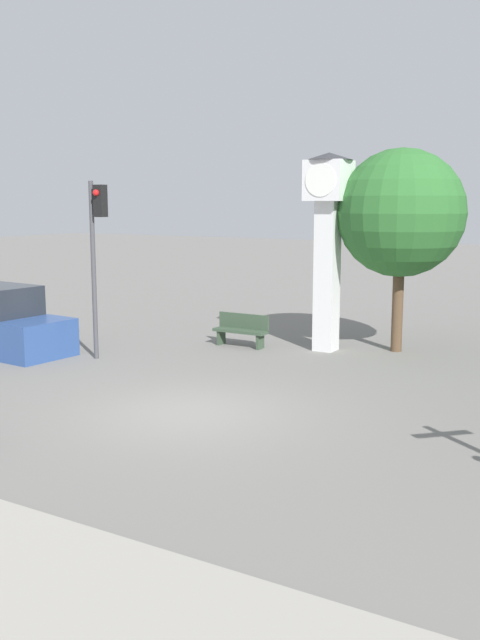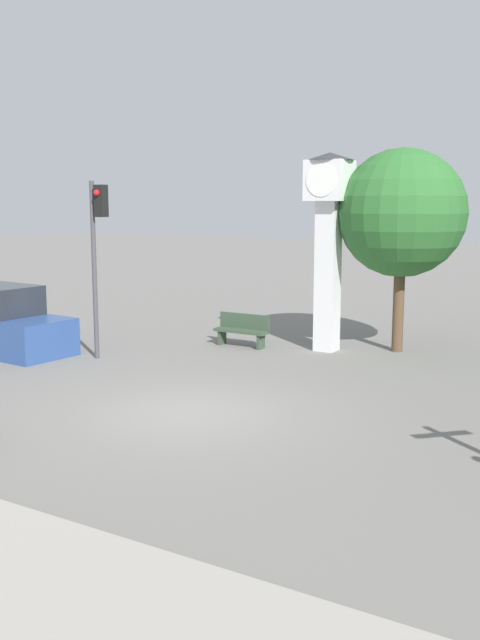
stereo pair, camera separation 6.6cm
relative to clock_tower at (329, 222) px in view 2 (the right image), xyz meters
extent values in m
plane|color=slate|center=(0.15, -6.84, -3.52)|extent=(120.00, 120.00, 0.00)
cube|color=white|center=(0.00, 0.00, -1.48)|extent=(0.56, 0.56, 4.07)
cube|color=white|center=(0.00, 0.00, 1.09)|extent=(1.07, 1.07, 1.07)
cylinder|color=white|center=(0.00, -0.54, 1.09)|extent=(0.85, 0.02, 0.85)
cone|color=#333338|center=(0.00, 0.00, 1.72)|extent=(1.28, 1.28, 0.20)
cylinder|color=#47474C|center=(-4.73, -4.02, -1.23)|extent=(0.12, 0.12, 4.57)
cube|color=black|center=(-4.43, -4.02, 0.55)|extent=(0.28, 0.24, 0.80)
sphere|color=red|center=(-4.43, -4.17, 0.75)|extent=(0.16, 0.16, 0.16)
cylinder|color=brown|center=(1.71, 0.89, -2.32)|extent=(0.30, 0.30, 2.39)
sphere|color=#2D6B2D|center=(1.71, 0.89, 0.24)|extent=(3.41, 3.41, 3.41)
cube|color=#384C38|center=(-2.27, -0.78, -3.07)|extent=(1.60, 0.44, 0.08)
cube|color=#384C38|center=(-2.27, -0.59, -2.82)|extent=(1.60, 0.06, 0.44)
cube|color=#384C38|center=(-2.91, -0.78, -3.31)|extent=(0.08, 0.35, 0.41)
cube|color=#384C38|center=(-1.63, -0.78, -3.31)|extent=(0.08, 0.35, 0.41)
cube|color=#2D4C8C|center=(-7.55, -4.70, -3.02)|extent=(4.31, 2.08, 1.00)
camera|label=1|loc=(7.84, -17.76, 0.52)|focal=40.00mm
camera|label=2|loc=(7.90, -17.72, 0.52)|focal=40.00mm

